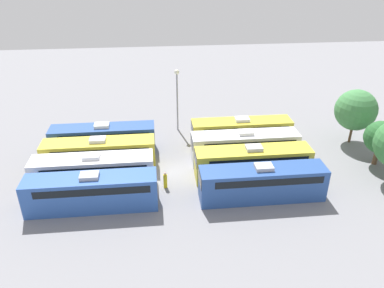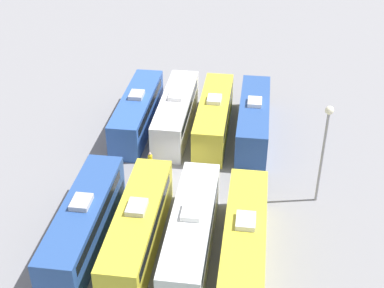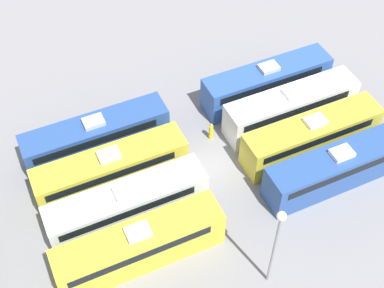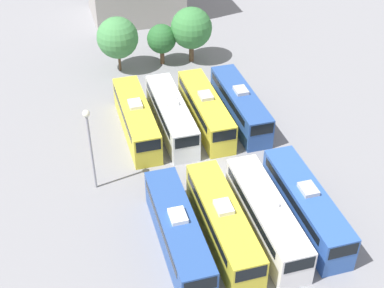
{
  "view_description": "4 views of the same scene",
  "coord_description": "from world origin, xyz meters",
  "px_view_note": "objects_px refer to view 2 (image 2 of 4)",
  "views": [
    {
      "loc": [
        33.11,
        -1.77,
        20.64
      ],
      "look_at": [
        0.29,
        1.67,
        3.36
      ],
      "focal_mm": 35.0,
      "sensor_mm": 36.0,
      "label": 1
    },
    {
      "loc": [
        -5.4,
        33.42,
        24.73
      ],
      "look_at": [
        -0.63,
        -1.48,
        2.58
      ],
      "focal_mm": 50.0,
      "sensor_mm": 36.0,
      "label": 2
    },
    {
      "loc": [
        -23.3,
        12.51,
        32.9
      ],
      "look_at": [
        0.72,
        1.45,
        2.57
      ],
      "focal_mm": 50.0,
      "sensor_mm": 36.0,
      "label": 3
    },
    {
      "loc": [
        -11.97,
        -34.94,
        30.51
      ],
      "look_at": [
        -1.74,
        0.63,
        3.12
      ],
      "focal_mm": 50.0,
      "sensor_mm": 36.0,
      "label": 4
    }
  ],
  "objects_px": {
    "bus_0": "(254,118)",
    "bus_5": "(191,232)",
    "bus_1": "(214,116)",
    "bus_3": "(137,111)",
    "worker_person": "(150,162)",
    "bus_4": "(244,241)",
    "light_pole": "(325,139)",
    "bus_7": "(84,222)",
    "bus_2": "(176,112)",
    "bus_6": "(138,227)"
  },
  "relations": [
    {
      "from": "bus_1",
      "to": "light_pole",
      "type": "bearing_deg",
      "value": 134.42
    },
    {
      "from": "bus_2",
      "to": "worker_person",
      "type": "height_order",
      "value": "bus_2"
    },
    {
      "from": "bus_3",
      "to": "light_pole",
      "type": "height_order",
      "value": "light_pole"
    },
    {
      "from": "bus_3",
      "to": "light_pole",
      "type": "relative_size",
      "value": 1.46
    },
    {
      "from": "bus_0",
      "to": "worker_person",
      "type": "height_order",
      "value": "bus_0"
    },
    {
      "from": "light_pole",
      "to": "bus_0",
      "type": "bearing_deg",
      "value": -59.88
    },
    {
      "from": "bus_1",
      "to": "bus_2",
      "type": "xyz_separation_m",
      "value": [
        3.42,
        -0.21,
        0.0
      ]
    },
    {
      "from": "bus_1",
      "to": "bus_7",
      "type": "relative_size",
      "value": 1.0
    },
    {
      "from": "bus_4",
      "to": "bus_6",
      "type": "height_order",
      "value": "same"
    },
    {
      "from": "bus_6",
      "to": "bus_7",
      "type": "distance_m",
      "value": 3.64
    },
    {
      "from": "bus_6",
      "to": "bus_5",
      "type": "bearing_deg",
      "value": 179.91
    },
    {
      "from": "bus_0",
      "to": "worker_person",
      "type": "xyz_separation_m",
      "value": [
        7.93,
        6.57,
        -0.95
      ]
    },
    {
      "from": "bus_0",
      "to": "light_pole",
      "type": "bearing_deg",
      "value": 120.12
    },
    {
      "from": "light_pole",
      "to": "bus_6",
      "type": "bearing_deg",
      "value": 29.36
    },
    {
      "from": "worker_person",
      "to": "light_pole",
      "type": "bearing_deg",
      "value": 170.72
    },
    {
      "from": "bus_5",
      "to": "bus_7",
      "type": "height_order",
      "value": "same"
    },
    {
      "from": "bus_5",
      "to": "worker_person",
      "type": "relative_size",
      "value": 6.83
    },
    {
      "from": "bus_4",
      "to": "bus_3",
      "type": "bearing_deg",
      "value": -56.49
    },
    {
      "from": "bus_4",
      "to": "bus_2",
      "type": "bearing_deg",
      "value": -66.56
    },
    {
      "from": "bus_1",
      "to": "light_pole",
      "type": "height_order",
      "value": "light_pole"
    },
    {
      "from": "bus_2",
      "to": "bus_5",
      "type": "bearing_deg",
      "value": 102.71
    },
    {
      "from": "bus_3",
      "to": "light_pole",
      "type": "distance_m",
      "value": 18.06
    },
    {
      "from": "light_pole",
      "to": "worker_person",
      "type": "bearing_deg",
      "value": -9.28
    },
    {
      "from": "worker_person",
      "to": "bus_1",
      "type": "bearing_deg",
      "value": -123.84
    },
    {
      "from": "bus_2",
      "to": "light_pole",
      "type": "bearing_deg",
      "value": 143.28
    },
    {
      "from": "bus_4",
      "to": "worker_person",
      "type": "height_order",
      "value": "bus_4"
    },
    {
      "from": "bus_3",
      "to": "bus_4",
      "type": "xyz_separation_m",
      "value": [
        -10.42,
        15.74,
        0.0
      ]
    },
    {
      "from": "bus_0",
      "to": "bus_3",
      "type": "height_order",
      "value": "same"
    },
    {
      "from": "bus_2",
      "to": "bus_6",
      "type": "relative_size",
      "value": 1.0
    },
    {
      "from": "bus_7",
      "to": "light_pole",
      "type": "height_order",
      "value": "light_pole"
    },
    {
      "from": "bus_4",
      "to": "light_pole",
      "type": "height_order",
      "value": "light_pole"
    },
    {
      "from": "bus_6",
      "to": "bus_1",
      "type": "bearing_deg",
      "value": -102.4
    },
    {
      "from": "bus_3",
      "to": "worker_person",
      "type": "relative_size",
      "value": 6.83
    },
    {
      "from": "bus_3",
      "to": "bus_5",
      "type": "relative_size",
      "value": 1.0
    },
    {
      "from": "bus_0",
      "to": "bus_5",
      "type": "xyz_separation_m",
      "value": [
        3.4,
        15.41,
        0.0
      ]
    },
    {
      "from": "bus_5",
      "to": "worker_person",
      "type": "xyz_separation_m",
      "value": [
        4.53,
        -8.84,
        -0.95
      ]
    },
    {
      "from": "bus_0",
      "to": "bus_7",
      "type": "height_order",
      "value": "same"
    },
    {
      "from": "bus_7",
      "to": "bus_0",
      "type": "bearing_deg",
      "value": -124.41
    },
    {
      "from": "bus_0",
      "to": "bus_2",
      "type": "relative_size",
      "value": 1.0
    },
    {
      "from": "bus_5",
      "to": "bus_0",
      "type": "bearing_deg",
      "value": -102.43
    },
    {
      "from": "bus_6",
      "to": "bus_7",
      "type": "xyz_separation_m",
      "value": [
        3.64,
        -0.02,
        0.0
      ]
    },
    {
      "from": "bus_1",
      "to": "bus_3",
      "type": "distance_m",
      "value": 6.9
    },
    {
      "from": "bus_1",
      "to": "bus_2",
      "type": "distance_m",
      "value": 3.43
    },
    {
      "from": "bus_1",
      "to": "bus_5",
      "type": "relative_size",
      "value": 1.0
    },
    {
      "from": "bus_3",
      "to": "worker_person",
      "type": "distance_m",
      "value": 7.03
    },
    {
      "from": "bus_5",
      "to": "bus_6",
      "type": "height_order",
      "value": "same"
    },
    {
      "from": "worker_person",
      "to": "bus_7",
      "type": "bearing_deg",
      "value": 73.5
    },
    {
      "from": "bus_1",
      "to": "bus_4",
      "type": "distance_m",
      "value": 16.22
    },
    {
      "from": "bus_5",
      "to": "light_pole",
      "type": "distance_m",
      "value": 11.38
    },
    {
      "from": "bus_1",
      "to": "bus_7",
      "type": "height_order",
      "value": "same"
    }
  ]
}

